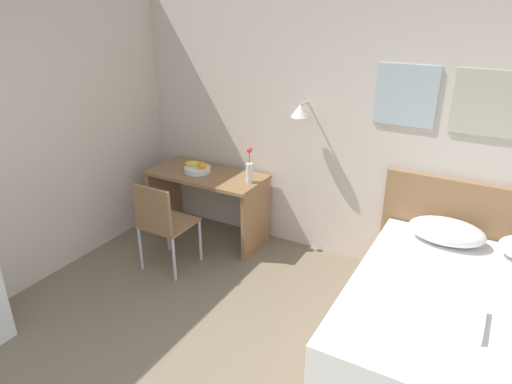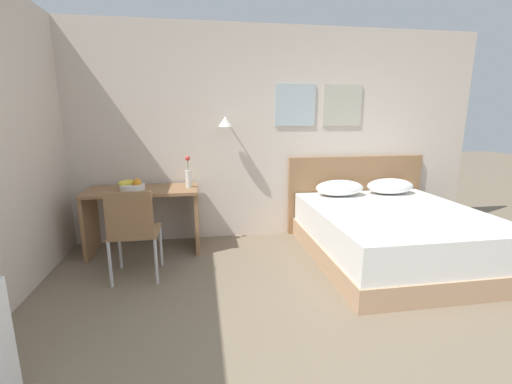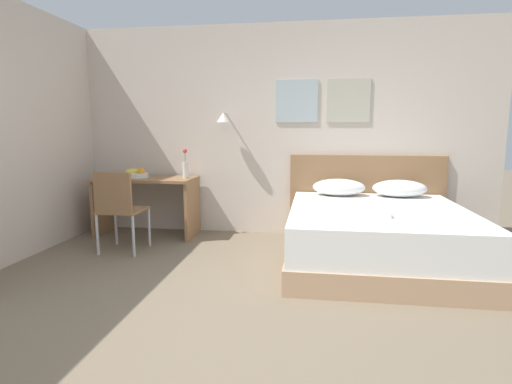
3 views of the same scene
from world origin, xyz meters
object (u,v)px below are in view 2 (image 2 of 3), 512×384
at_px(folded_towel_near_foot, 405,215).
at_px(headboard, 355,194).
at_px(flower_vase, 188,176).
at_px(bed, 395,235).
at_px(desk_chair, 133,227).
at_px(fruit_bowl, 132,186).
at_px(pillow_left, 340,188).
at_px(desk, 144,208).
at_px(pillow_right, 390,186).

bearing_deg(folded_towel_near_foot, headboard, 86.03).
height_order(headboard, flower_vase, flower_vase).
xyz_separation_m(bed, desk_chair, (-2.74, -0.06, 0.26)).
bearing_deg(desk_chair, fruit_bowl, 99.29).
distance_m(headboard, folded_towel_near_foot, 1.32).
bearing_deg(flower_vase, pillow_left, 1.09).
xyz_separation_m(bed, folded_towel_near_foot, (-0.09, -0.30, 0.32)).
xyz_separation_m(headboard, desk, (-2.76, -0.31, 0.01)).
bearing_deg(bed, desk_chair, -178.65).
bearing_deg(pillow_right, fruit_bowl, -179.08).
height_order(desk, fruit_bowl, fruit_bowl).
height_order(headboard, desk_chair, headboard).
distance_m(folded_towel_near_foot, fruit_bowl, 2.95).
distance_m(desk_chair, fruit_bowl, 0.81).
xyz_separation_m(bed, pillow_right, (0.35, 0.75, 0.39)).
height_order(pillow_right, desk, pillow_right).
bearing_deg(pillow_right, pillow_left, 180.00).
height_order(desk_chair, flower_vase, flower_vase).
distance_m(pillow_right, desk, 3.11).
height_order(pillow_right, fruit_bowl, fruit_bowl).
xyz_separation_m(headboard, pillow_right, (0.35, -0.27, 0.15)).
distance_m(bed, headboard, 1.05).
distance_m(desk, flower_vase, 0.63).
bearing_deg(bed, flower_vase, 162.22).
xyz_separation_m(desk_chair, flower_vase, (0.51, 0.78, 0.35)).
bearing_deg(desk, bed, -14.44).
distance_m(bed, fruit_bowl, 2.99).
relative_size(pillow_left, flower_vase, 1.67).
bearing_deg(fruit_bowl, pillow_left, 1.18).
xyz_separation_m(folded_towel_near_foot, fruit_bowl, (-2.77, 1.00, 0.19)).
xyz_separation_m(folded_towel_near_foot, desk_chair, (-2.65, 0.23, -0.06)).
relative_size(headboard, desk, 1.51).
bearing_deg(pillow_left, flower_vase, -178.91).
height_order(desk, flower_vase, flower_vase).
relative_size(headboard, desk_chair, 2.08).
distance_m(headboard, pillow_left, 0.46).
height_order(headboard, desk, headboard).
xyz_separation_m(bed, flower_vase, (-2.23, 0.72, 0.60)).
height_order(pillow_left, desk_chair, desk_chair).
height_order(pillow_right, folded_towel_near_foot, pillow_right).
relative_size(pillow_right, folded_towel_near_foot, 1.78).
height_order(desk, desk_chair, desk_chair).
bearing_deg(bed, pillow_left, 114.87).
relative_size(bed, pillow_left, 3.21).
height_order(desk_chair, fruit_bowl, desk_chair).
distance_m(pillow_right, folded_towel_near_foot, 1.14).
height_order(pillow_right, flower_vase, flower_vase).
relative_size(pillow_right, desk_chair, 0.68).
xyz_separation_m(pillow_right, flower_vase, (-2.58, -0.04, 0.22)).
distance_m(pillow_left, flower_vase, 1.90).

